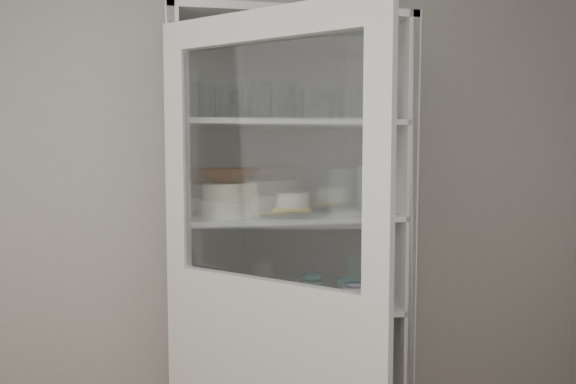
{
  "coord_description": "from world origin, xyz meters",
  "views": [
    {
      "loc": [
        -0.25,
        -1.12,
        1.55
      ],
      "look_at": [
        0.2,
        1.27,
        1.35
      ],
      "focal_mm": 35.0,
      "sensor_mm": 36.0,
      "label": 1
    }
  ],
  "objects_px": {
    "goblet_0": "(238,105)",
    "goblet_1": "(277,104)",
    "plate_stack_front": "(230,208)",
    "terracotta_bowl": "(230,175)",
    "mug_blue": "(356,294)",
    "teal_jar": "(312,289)",
    "yellow_trivet": "(293,208)",
    "white_ramekin": "(293,200)",
    "cream_bowl": "(230,191)",
    "mug_white": "(354,296)",
    "tin_box": "(359,380)",
    "white_canister": "(209,291)",
    "pantry_cabinet": "(285,282)",
    "cupboard_door": "(267,344)",
    "plate_stack_back": "(192,204)",
    "measuring_cups": "(225,307)",
    "goblet_2": "(319,104)",
    "grey_bowl_stack": "(371,189)",
    "glass_platter": "(293,212)",
    "mug_teal": "(346,288)",
    "goblet_3": "(329,101)"
  },
  "relations": [
    {
      "from": "goblet_0",
      "to": "white_canister",
      "type": "distance_m",
      "value": 0.83
    },
    {
      "from": "mug_white",
      "to": "tin_box",
      "type": "relative_size",
      "value": 0.56
    },
    {
      "from": "goblet_0",
      "to": "yellow_trivet",
      "type": "distance_m",
      "value": 0.52
    },
    {
      "from": "plate_stack_back",
      "to": "yellow_trivet",
      "type": "distance_m",
      "value": 0.46
    },
    {
      "from": "white_ramekin",
      "to": "mug_teal",
      "type": "distance_m",
      "value": 0.5
    },
    {
      "from": "white_canister",
      "to": "goblet_1",
      "type": "bearing_deg",
      "value": 8.77
    },
    {
      "from": "white_ramekin",
      "to": "goblet_1",
      "type": "bearing_deg",
      "value": 110.75
    },
    {
      "from": "plate_stack_front",
      "to": "terracotta_bowl",
      "type": "relative_size",
      "value": 1.03
    },
    {
      "from": "pantry_cabinet",
      "to": "goblet_1",
      "type": "height_order",
      "value": "pantry_cabinet"
    },
    {
      "from": "goblet_0",
      "to": "tin_box",
      "type": "relative_size",
      "value": 0.84
    },
    {
      "from": "goblet_1",
      "to": "teal_jar",
      "type": "xyz_separation_m",
      "value": [
        0.15,
        -0.07,
        -0.82
      ]
    },
    {
      "from": "plate_stack_back",
      "to": "measuring_cups",
      "type": "xyz_separation_m",
      "value": [
        0.13,
        -0.23,
        -0.41
      ]
    },
    {
      "from": "goblet_0",
      "to": "cream_bowl",
      "type": "height_order",
      "value": "goblet_0"
    },
    {
      "from": "pantry_cabinet",
      "to": "teal_jar",
      "type": "relative_size",
      "value": 19.0
    },
    {
      "from": "goblet_1",
      "to": "cream_bowl",
      "type": "relative_size",
      "value": 0.69
    },
    {
      "from": "plate_stack_front",
      "to": "white_canister",
      "type": "relative_size",
      "value": 2.14
    },
    {
      "from": "grey_bowl_stack",
      "to": "mug_blue",
      "type": "relative_size",
      "value": 1.76
    },
    {
      "from": "goblet_1",
      "to": "plate_stack_back",
      "type": "relative_size",
      "value": 0.77
    },
    {
      "from": "mug_blue",
      "to": "mug_white",
      "type": "distance_m",
      "value": 0.04
    },
    {
      "from": "grey_bowl_stack",
      "to": "mug_blue",
      "type": "distance_m",
      "value": 0.47
    },
    {
      "from": "mug_blue",
      "to": "teal_jar",
      "type": "bearing_deg",
      "value": 139.61
    },
    {
      "from": "cupboard_door",
      "to": "glass_platter",
      "type": "bearing_deg",
      "value": 112.84
    },
    {
      "from": "glass_platter",
      "to": "mug_teal",
      "type": "bearing_deg",
      "value": 15.43
    },
    {
      "from": "cream_bowl",
      "to": "white_canister",
      "type": "bearing_deg",
      "value": 130.35
    },
    {
      "from": "cream_bowl",
      "to": "mug_white",
      "type": "distance_m",
      "value": 0.7
    },
    {
      "from": "cupboard_door",
      "to": "goblet_2",
      "type": "height_order",
      "value": "cupboard_door"
    },
    {
      "from": "goblet_0",
      "to": "goblet_1",
      "type": "bearing_deg",
      "value": -11.67
    },
    {
      "from": "goblet_3",
      "to": "plate_stack_front",
      "type": "height_order",
      "value": "goblet_3"
    },
    {
      "from": "goblet_3",
      "to": "cream_bowl",
      "type": "relative_size",
      "value": 0.83
    },
    {
      "from": "pantry_cabinet",
      "to": "mug_teal",
      "type": "xyz_separation_m",
      "value": [
        0.28,
        -0.03,
        -0.04
      ]
    },
    {
      "from": "mug_white",
      "to": "teal_jar",
      "type": "bearing_deg",
      "value": 127.07
    },
    {
      "from": "pantry_cabinet",
      "to": "goblet_2",
      "type": "relative_size",
      "value": 12.85
    },
    {
      "from": "terracotta_bowl",
      "to": "teal_jar",
      "type": "xyz_separation_m",
      "value": [
        0.37,
        0.08,
        -0.52
      ]
    },
    {
      "from": "plate_stack_front",
      "to": "teal_jar",
      "type": "xyz_separation_m",
      "value": [
        0.37,
        0.08,
        -0.38
      ]
    },
    {
      "from": "goblet_3",
      "to": "tin_box",
      "type": "bearing_deg",
      "value": -36.23
    },
    {
      "from": "goblet_2",
      "to": "grey_bowl_stack",
      "type": "xyz_separation_m",
      "value": [
        0.22,
        -0.11,
        -0.38
      ]
    },
    {
      "from": "pantry_cabinet",
      "to": "cupboard_door",
      "type": "xyz_separation_m",
      "value": [
        -0.17,
        -0.6,
        -0.07
      ]
    },
    {
      "from": "cupboard_door",
      "to": "tin_box",
      "type": "distance_m",
      "value": 0.82
    },
    {
      "from": "goblet_2",
      "to": "terracotta_bowl",
      "type": "relative_size",
      "value": 0.67
    },
    {
      "from": "goblet_2",
      "to": "white_ramekin",
      "type": "distance_m",
      "value": 0.47
    },
    {
      "from": "pantry_cabinet",
      "to": "measuring_cups",
      "type": "relative_size",
      "value": 19.21
    },
    {
      "from": "white_ramekin",
      "to": "goblet_2",
      "type": "bearing_deg",
      "value": 44.71
    },
    {
      "from": "yellow_trivet",
      "to": "white_ramekin",
      "type": "xyz_separation_m",
      "value": [
        0.0,
        0.0,
        0.04
      ]
    },
    {
      "from": "yellow_trivet",
      "to": "teal_jar",
      "type": "xyz_separation_m",
      "value": [
        0.1,
        0.05,
        -0.37
      ]
    },
    {
      "from": "plate_stack_front",
      "to": "white_ramekin",
      "type": "distance_m",
      "value": 0.27
    },
    {
      "from": "goblet_0",
      "to": "plate_stack_front",
      "type": "xyz_separation_m",
      "value": [
        -0.05,
        -0.18,
        -0.44
      ]
    },
    {
      "from": "pantry_cabinet",
      "to": "goblet_3",
      "type": "bearing_deg",
      "value": 4.25
    },
    {
      "from": "white_ramekin",
      "to": "measuring_cups",
      "type": "bearing_deg",
      "value": -170.44
    },
    {
      "from": "tin_box",
      "to": "white_ramekin",
      "type": "bearing_deg",
      "value": -175.81
    },
    {
      "from": "pantry_cabinet",
      "to": "white_ramekin",
      "type": "relative_size",
      "value": 14.23
    }
  ]
}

